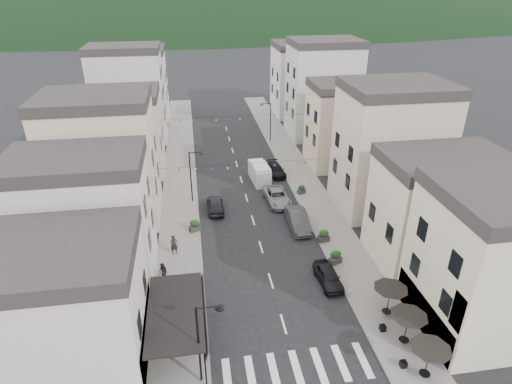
# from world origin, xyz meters

# --- Properties ---
(sidewalk_left) EXTENTS (4.00, 76.00, 0.12)m
(sidewalk_left) POSITION_xyz_m (-7.50, 32.00, 0.06)
(sidewalk_left) COLOR slate
(sidewalk_left) RESTS_ON ground
(sidewalk_right) EXTENTS (4.00, 76.00, 0.12)m
(sidewalk_right) POSITION_xyz_m (7.50, 32.00, 0.06)
(sidewalk_right) COLOR slate
(sidewalk_right) RESTS_ON ground
(hill_backdrop) EXTENTS (640.00, 360.00, 70.00)m
(hill_backdrop) POSITION_xyz_m (0.00, 300.00, 0.00)
(hill_backdrop) COLOR black
(hill_backdrop) RESTS_ON ground
(boutique_building) EXTENTS (12.00, 8.00, 8.00)m
(boutique_building) POSITION_xyz_m (-15.50, 5.00, 4.00)
(boutique_building) COLOR beige
(boutique_building) RESTS_ON ground
(bistro_building) EXTENTS (10.00, 8.00, 10.00)m
(bistro_building) POSITION_xyz_m (14.50, 4.00, 5.00)
(bistro_building) COLOR beige
(bistro_building) RESTS_ON ground
(boutique_awning) EXTENTS (3.77, 7.50, 3.28)m
(boutique_awning) POSITION_xyz_m (-7.25, 5.00, 3.11)
(boutique_awning) COLOR black
(boutique_awning) RESTS_ON ground
(buildings_row_left) EXTENTS (10.20, 54.16, 14.00)m
(buildings_row_left) POSITION_xyz_m (-14.50, 37.75, 6.12)
(buildings_row_left) COLOR beige
(buildings_row_left) RESTS_ON ground
(buildings_row_right) EXTENTS (10.20, 54.16, 14.50)m
(buildings_row_right) POSITION_xyz_m (14.50, 36.59, 6.32)
(buildings_row_right) COLOR beige
(buildings_row_right) RESTS_ON ground
(cafe_terrace) EXTENTS (2.50, 8.10, 2.53)m
(cafe_terrace) POSITION_xyz_m (7.70, 2.80, 2.36)
(cafe_terrace) COLOR black
(cafe_terrace) RESTS_ON ground
(streetlamp_left_near) EXTENTS (1.70, 0.56, 6.00)m
(streetlamp_left_near) POSITION_xyz_m (-5.82, 2.00, 3.70)
(streetlamp_left_near) COLOR black
(streetlamp_left_near) RESTS_ON ground
(streetlamp_left_far) EXTENTS (1.70, 0.56, 6.00)m
(streetlamp_left_far) POSITION_xyz_m (-5.82, 26.00, 3.70)
(streetlamp_left_far) COLOR black
(streetlamp_left_far) RESTS_ON ground
(streetlamp_right_far) EXTENTS (1.70, 0.56, 6.00)m
(streetlamp_right_far) POSITION_xyz_m (5.82, 44.00, 3.70)
(streetlamp_right_far) COLOR black
(streetlamp_right_far) RESTS_ON ground
(bollards) EXTENTS (11.66, 10.26, 0.60)m
(bollards) POSITION_xyz_m (0.00, 5.50, 0.42)
(bollards) COLOR gray
(bollards) RESTS_ON ground
(bunting_near) EXTENTS (19.00, 0.28, 0.62)m
(bunting_near) POSITION_xyz_m (0.00, 22.00, 5.65)
(bunting_near) COLOR black
(bunting_near) RESTS_ON ground
(bunting_far) EXTENTS (19.00, 0.28, 0.62)m
(bunting_far) POSITION_xyz_m (0.00, 38.00, 5.65)
(bunting_far) COLOR black
(bunting_far) RESTS_ON ground
(parked_car_a) EXTENTS (1.85, 4.14, 1.38)m
(parked_car_a) POSITION_xyz_m (4.60, 10.02, 0.69)
(parked_car_a) COLOR black
(parked_car_a) RESTS_ON ground
(parked_car_b) EXTENTS (1.78, 5.08, 1.67)m
(parked_car_b) POSITION_xyz_m (4.25, 18.92, 0.84)
(parked_car_b) COLOR #313134
(parked_car_b) RESTS_ON ground
(parked_car_c) EXTENTS (2.75, 5.35, 1.44)m
(parked_car_c) POSITION_xyz_m (3.23, 24.41, 0.72)
(parked_car_c) COLOR gray
(parked_car_c) RESTS_ON ground
(parked_car_d) EXTENTS (2.11, 4.52, 1.28)m
(parked_car_d) POSITION_xyz_m (4.60, 31.85, 0.64)
(parked_car_d) COLOR black
(parked_car_d) RESTS_ON ground
(parked_car_e) EXTENTS (1.79, 4.32, 1.46)m
(parked_car_e) POSITION_xyz_m (-3.68, 23.62, 0.73)
(parked_car_e) COLOR black
(parked_car_e) RESTS_ON ground
(delivery_van) EXTENTS (2.25, 4.90, 2.28)m
(delivery_van) POSITION_xyz_m (2.21, 30.29, 1.12)
(delivery_van) COLOR silver
(delivery_van) RESTS_ON ground
(pedestrian_a) EXTENTS (0.78, 0.62, 1.88)m
(pedestrian_a) POSITION_xyz_m (-7.92, 16.04, 1.06)
(pedestrian_a) COLOR black
(pedestrian_a) RESTS_ON sidewalk_left
(pedestrian_b) EXTENTS (1.02, 0.99, 1.66)m
(pedestrian_b) POSITION_xyz_m (-8.76, 12.29, 0.95)
(pedestrian_b) COLOR black
(pedestrian_b) RESTS_ON sidewalk_left
(planter_la) EXTENTS (0.99, 0.57, 1.10)m
(planter_la) POSITION_xyz_m (-6.86, 9.36, 0.65)
(planter_la) COLOR #2A2A2D
(planter_la) RESTS_ON sidewalk_left
(planter_lb) EXTENTS (1.22, 0.97, 1.21)m
(planter_lb) POSITION_xyz_m (-6.00, 19.69, 0.71)
(planter_lb) COLOR #2B2B2D
(planter_lb) RESTS_ON sidewalk_left
(planter_ra) EXTENTS (1.28, 1.01, 1.27)m
(planter_ra) POSITION_xyz_m (6.00, 12.42, 0.74)
(planter_ra) COLOR #303033
(planter_ra) RESTS_ON sidewalk_right
(planter_rb) EXTENTS (1.16, 0.74, 1.22)m
(planter_rb) POSITION_xyz_m (6.00, 15.93, 0.71)
(planter_rb) COLOR #29282B
(planter_rb) RESTS_ON sidewalk_right
(planter_rc) EXTENTS (1.06, 0.85, 1.04)m
(planter_rc) POSITION_xyz_m (6.42, 25.98, 0.63)
(planter_rc) COLOR #313033
(planter_rc) RESTS_ON sidewalk_right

